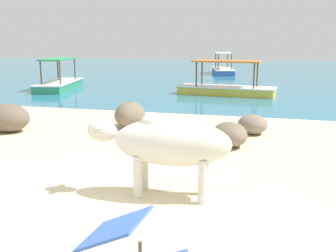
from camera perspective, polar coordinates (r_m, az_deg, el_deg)
sand_beach at (r=4.76m, az=-12.80°, el=-13.42°), size 18.00×14.00×0.04m
water_surface at (r=25.94m, az=10.61°, el=7.26°), size 60.00×36.00×0.03m
cow at (r=5.16m, az=-0.00°, el=-2.39°), size 1.93×0.64×1.09m
shore_rock_large at (r=9.64m, az=-21.70°, el=1.07°), size 1.08×0.92×0.63m
shore_rock_medium at (r=7.87m, az=8.74°, el=-1.14°), size 0.93×1.08×0.46m
shore_rock_small at (r=8.98m, az=11.84°, el=0.24°), size 0.85×0.88×0.43m
shore_rock_flat at (r=9.49m, az=-5.39°, el=1.61°), size 0.75×0.97×0.60m
boat_yellow at (r=15.55m, az=8.24°, el=5.39°), size 3.77×1.51×1.29m
boat_blue at (r=25.52m, az=7.76°, el=7.94°), size 1.93×3.84×1.29m
boat_green at (r=17.85m, az=-15.07°, el=5.94°), size 1.93×3.84×1.29m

